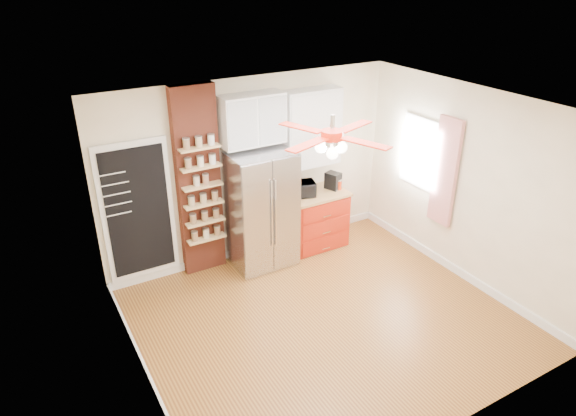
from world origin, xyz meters
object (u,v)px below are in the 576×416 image
coffee_maker (333,181)px  pantry_jar_oats (196,181)px  canister_left (339,185)px  red_cabinet (315,219)px  toaster_oven (301,189)px  fridge (261,209)px  ceiling_fan (332,135)px

coffee_maker → pantry_jar_oats: pantry_jar_oats is taller
pantry_jar_oats → canister_left: bearing=-4.9°
red_cabinet → toaster_oven: size_ratio=2.32×
red_cabinet → fridge: bearing=-177.0°
fridge → ceiling_fan: 2.25m
pantry_jar_oats → red_cabinet: bearing=-3.7°
ceiling_fan → coffee_maker: ceiling_fan is taller
pantry_jar_oats → toaster_oven: bearing=-3.8°
toaster_oven → pantry_jar_oats: size_ratio=3.21×
fridge → coffee_maker: 1.29m
fridge → red_cabinet: (0.97, 0.05, -0.42)m
fridge → red_cabinet: fridge is taller
ceiling_fan → coffee_maker: 2.51m
toaster_oven → coffee_maker: bearing=16.0°
fridge → toaster_oven: 0.73m
ceiling_fan → pantry_jar_oats: 2.25m
ceiling_fan → pantry_jar_oats: bearing=117.1°
coffee_maker → pantry_jar_oats: 2.19m
pantry_jar_oats → fridge: bearing=-11.0°
canister_left → fridge: bearing=179.2°
red_cabinet → ceiling_fan: (-0.92, -1.68, 1.97)m
red_cabinet → ceiling_fan: ceiling_fan is taller
toaster_oven → canister_left: 0.63m
toaster_oven → pantry_jar_oats: pantry_jar_oats is taller
red_cabinet → ceiling_fan: 2.75m
pantry_jar_oats → ceiling_fan: bearing=-62.9°
fridge → toaster_oven: size_ratio=4.32×
toaster_oven → coffee_maker: (0.57, -0.01, 0.02)m
toaster_oven → canister_left: (0.63, -0.08, -0.04)m
fridge → canister_left: (1.34, -0.02, 0.10)m
pantry_jar_oats → coffee_maker: bearing=-3.0°
fridge → ceiling_fan: ceiling_fan is taller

